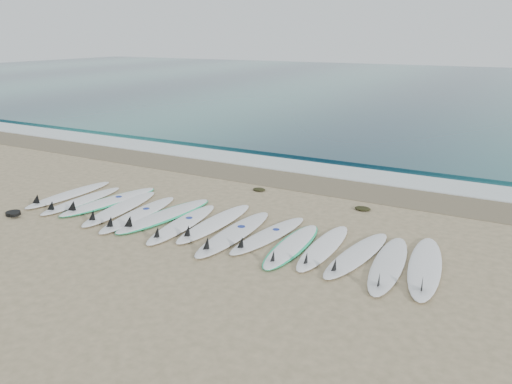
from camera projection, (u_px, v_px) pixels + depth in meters
The scene contains 23 objects.
ground at pixel (213, 228), 10.66m from camera, with size 120.00×120.00×0.00m, color #9D8A66.
ocean at pixel (449, 88), 37.83m from camera, with size 120.00×55.00×0.03m, color #194C54.
wet_sand_band at pixel (293, 180), 14.08m from camera, with size 120.00×1.80×0.01m, color brown.
foam_band at pixel (312, 168), 15.25m from camera, with size 120.00×1.40×0.04m, color silver.
wave_crest at pixel (329, 157), 16.50m from camera, with size 120.00×1.00×0.10m, color #194C54.
surfboard_0 at pixel (67, 195), 12.64m from camera, with size 0.63×2.62×0.33m.
surfboard_1 at pixel (80, 201), 12.19m from camera, with size 0.54×2.46×0.31m.
surfboard_2 at pixel (108, 201), 12.15m from camera, with size 1.10×2.84×0.35m.
surfboard_3 at pixel (119, 208), 11.64m from camera, with size 0.86×2.73×0.34m.
surfboard_4 at pixel (137, 214), 11.26m from camera, with size 0.75×2.70×0.34m.
surfboard_5 at pixel (164, 215), 11.21m from camera, with size 1.06×2.86×0.35m.
surfboard_6 at pixel (181, 224), 10.70m from camera, with size 0.74×2.63×0.33m.
surfboard_7 at pixel (214, 223), 10.74m from camera, with size 0.60×2.70×0.34m.
surfboard_8 at pixel (233, 234), 10.17m from camera, with size 0.60×2.81×0.36m.
surfboard_9 at pixel (267, 235), 10.11m from camera, with size 0.88×2.53×0.32m.
surfboard_10 at pixel (291, 246), 9.63m from camera, with size 0.65×2.41×0.30m.
surfboard_11 at pixel (323, 248), 9.53m from camera, with size 0.53×2.44×0.31m.
surfboard_12 at pixel (356, 255), 9.21m from camera, with size 0.85×2.54×0.32m.
surfboard_13 at pixel (388, 265), 8.81m from camera, with size 0.75×2.62×0.33m.
surfboard_14 at pixel (425, 267), 8.72m from camera, with size 0.91×2.76×0.35m.
seaweed_near at pixel (259, 189), 13.14m from camera, with size 0.35×0.27×0.07m, color black.
seaweed_far at pixel (363, 208), 11.71m from camera, with size 0.38×0.29×0.07m, color black.
leash_coil at pixel (13, 214), 11.34m from camera, with size 0.46×0.36×0.11m.
Camera 1 is at (5.57, -8.26, 3.97)m, focal length 35.00 mm.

